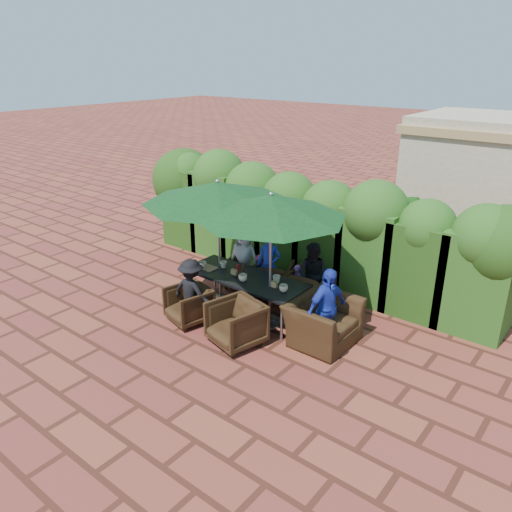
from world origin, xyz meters
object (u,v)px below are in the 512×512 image
Objects in this scene: umbrella_right at (271,206)px; chair_end_right at (323,315)px; dining_table at (245,280)px; chair_near_right at (236,322)px; chair_far_right at (309,288)px; chair_far_left at (244,272)px; chair_far_mid at (273,277)px; umbrella_left at (218,193)px; chair_near_left at (189,303)px.

chair_end_right is (1.05, 0.09, -1.71)m from umbrella_right.
dining_table is at bearing 175.48° from umbrella_right.
umbrella_right is 3.13× the size of chair_near_right.
dining_table is 2.90× the size of chair_near_right.
chair_near_right is at bearing 77.01° from chair_far_right.
chair_far_mid is at bearing -178.03° from chair_far_left.
umbrella_left is at bearing 89.52° from chair_end_right.
umbrella_left is at bearing 87.26° from chair_far_left.
chair_far_mid is at bearing 123.52° from umbrella_right.
dining_table is 1.00m from chair_far_mid.
chair_far_right is at bearing 66.94° from chair_near_left.
dining_table is 1.28m from chair_far_right.
chair_far_left is 0.95× the size of chair_near_left.
chair_far_right is 1.26m from chair_end_right.
chair_near_left is 0.64× the size of chair_end_right.
umbrella_right is 2.01m from chair_end_right.
chair_far_mid is 0.86m from chair_far_right.
umbrella_left is 3.36× the size of chair_near_right.
umbrella_right is at bearing 94.85° from chair_end_right.
chair_end_right reaches higher than chair_far_mid.
chair_end_right is (1.10, 0.96, 0.09)m from chair_near_right.
umbrella_right is 2.20m from chair_far_mid.
chair_far_left is (-1.36, 0.89, -1.87)m from umbrella_right.
chair_far_left is at bearing -15.33° from chair_far_mid.
chair_far_left is at bearing 131.19° from dining_table.
chair_far_mid reaches higher than chair_far_left.
chair_near_left is (-1.41, -1.84, -0.03)m from chair_far_right.
chair_near_left is at bearing 48.91° from chair_far_mid.
chair_near_right reaches higher than chair_far_right.
chair_end_right is (0.86, -0.92, 0.10)m from chair_far_right.
umbrella_left is 3.99× the size of chair_far_left.
chair_near_left is at bearing -168.06° from chair_near_right.
chair_far_right reaches higher than chair_far_mid.
chair_end_right is at bearing 55.44° from chair_near_right.
chair_near_left is at bearing 46.74° from chair_far_right.
chair_far_mid is 1.04× the size of chair_near_left.
umbrella_left is 2.51m from chair_far_right.
chair_far_left is at bearing -1.70° from chair_far_right.
chair_far_mid is at bearing 87.78° from chair_near_left.
umbrella_left is 3.80× the size of chair_near_left.
umbrella_right is 2.25× the size of chair_end_right.
umbrella_right reaches higher than dining_table.
chair_near_left is 1.17m from chair_near_right.
umbrella_left is (-0.68, 0.06, 1.54)m from dining_table.
dining_table is at bearing 124.09° from chair_far_left.
chair_end_right is (1.72, -0.92, 0.12)m from chair_far_mid.
chair_near_right is at bearing -92.99° from umbrella_right.
chair_end_right is at bearing 36.52° from chair_near_left.
umbrella_right is (1.30, -0.11, -0.00)m from umbrella_left.
chair_far_mid is at bearing 122.36° from chair_near_right.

